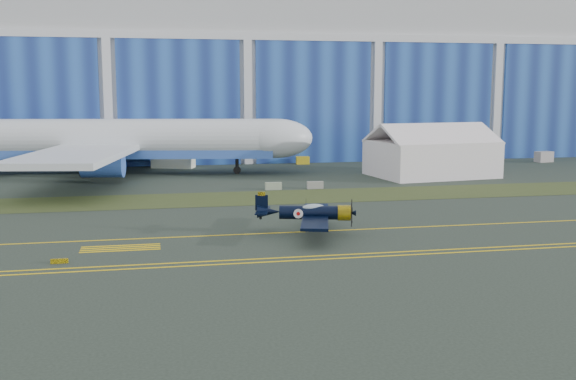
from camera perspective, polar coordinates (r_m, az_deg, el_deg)
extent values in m
plane|color=#2C372E|center=(63.20, 2.89, -2.53)|extent=(260.00, 260.00, 0.00)
cube|color=#475128|center=(76.64, 0.32, -0.56)|extent=(260.00, 10.00, 0.02)
cube|color=silver|center=(133.04, -4.81, 9.71)|extent=(220.00, 45.00, 30.00)
cube|color=navy|center=(110.41, -3.41, 7.39)|extent=(220.00, 0.60, 20.00)
cube|color=silver|center=(110.68, -3.46, 12.88)|extent=(220.00, 0.70, 1.20)
cube|color=yellow|center=(58.46, 4.09, -3.43)|extent=(200.00, 0.20, 0.02)
cube|color=yellow|center=(49.61, 7.02, -5.63)|extent=(80.00, 0.20, 0.02)
cube|color=yellow|center=(50.53, 6.67, -5.36)|extent=(80.00, 0.20, 0.02)
cube|color=yellow|center=(50.01, -18.79, -5.72)|extent=(1.20, 0.15, 0.35)
cube|color=white|center=(106.68, -9.69, 2.62)|extent=(6.95, 4.60, 2.80)
cube|color=gold|center=(110.54, 1.25, 2.53)|extent=(2.27, 1.55, 1.25)
cube|color=#A19B99|center=(121.65, 20.85, 2.65)|extent=(3.22, 2.18, 1.77)
cube|color=gray|center=(82.00, -1.25, 0.34)|extent=(2.01, 0.64, 0.90)
cube|color=gray|center=(82.93, 2.31, 0.42)|extent=(2.02, 0.66, 0.90)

